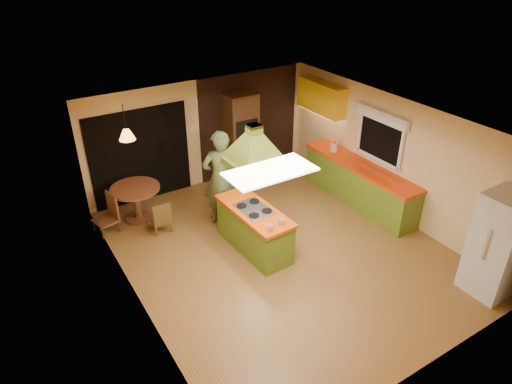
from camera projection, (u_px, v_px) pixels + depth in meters
ground at (282, 250)px, 8.65m from camera, size 6.50×6.50×0.00m
room_walls at (284, 193)px, 8.03m from camera, size 5.50×6.50×6.50m
ceiling_plane at (286, 126)px, 7.42m from camera, size 6.50×6.50×0.00m
brick_panel at (249, 123)px, 10.99m from camera, size 2.64×0.03×2.50m
nook_opening at (141, 156)px, 9.83m from camera, size 2.20×0.03×2.10m
right_counter at (359, 183)px, 9.99m from camera, size 0.62×3.05×0.92m
upper_cabinets at (321, 97)px, 10.50m from camera, size 0.34×1.40×0.70m
window_right at (381, 128)px, 9.31m from camera, size 0.12×1.35×1.06m
fluor_panel at (270, 171)px, 6.03m from camera, size 1.20×0.60×0.03m
kitchen_island at (254, 229)px, 8.49m from camera, size 0.76×1.75×0.88m
range_hood at (254, 138)px, 7.59m from camera, size 0.95×0.70×0.78m
man at (220, 177)px, 9.08m from camera, size 0.81×0.62×1.99m
refrigerator at (499, 245)px, 7.27m from camera, size 0.74×0.70×1.81m
wall_oven at (241, 138)px, 10.69m from camera, size 0.71×0.61×2.13m
dining_table at (136, 197)px, 9.34m from camera, size 1.00×1.00×0.75m
chair_left at (104, 214)px, 9.01m from camera, size 0.51×0.51×0.79m
chair_near at (160, 216)px, 9.06m from camera, size 0.41×0.41×0.69m
pendant_lamp at (127, 135)px, 8.66m from camera, size 0.38×0.38×0.20m
canister_large at (333, 147)px, 10.34m from camera, size 0.18×0.18×0.20m
canister_medium at (335, 147)px, 10.30m from camera, size 0.17×0.17×0.21m
canister_small at (334, 148)px, 10.34m from camera, size 0.14×0.14×0.14m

